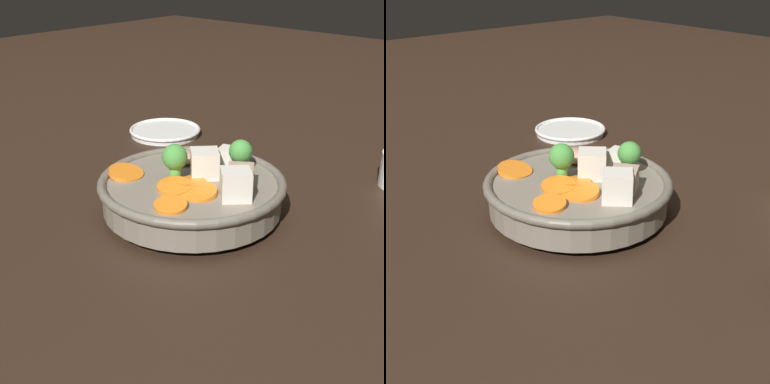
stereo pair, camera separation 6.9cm
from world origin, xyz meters
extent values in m
plane|color=black|center=(0.00, 0.00, 0.00)|extent=(3.00, 3.00, 0.00)
cylinder|color=slate|center=(0.00, 0.00, 0.01)|extent=(0.13, 0.13, 0.01)
cylinder|color=slate|center=(0.00, 0.00, 0.03)|extent=(0.23, 0.23, 0.04)
torus|color=#685F52|center=(0.00, 0.00, 0.05)|extent=(0.24, 0.24, 0.01)
cylinder|color=brown|center=(0.00, 0.00, 0.04)|extent=(0.22, 0.22, 0.02)
cylinder|color=orange|center=(0.03, -0.02, 0.05)|extent=(0.05, 0.05, 0.01)
cylinder|color=orange|center=(0.01, -0.01, 0.05)|extent=(0.05, 0.05, 0.01)
cylinder|color=orange|center=(0.03, -0.07, 0.05)|extent=(0.05, 0.05, 0.01)
cylinder|color=orange|center=(-0.05, 0.07, 0.05)|extent=(0.05, 0.05, 0.01)
cylinder|color=orange|center=(-0.08, -0.04, 0.05)|extent=(0.06, 0.06, 0.02)
cylinder|color=orange|center=(0.00, -0.03, 0.05)|extent=(0.06, 0.06, 0.01)
cylinder|color=#59B84C|center=(0.03, 0.07, 0.06)|extent=(0.01, 0.01, 0.02)
sphere|color=#47933D|center=(0.03, 0.07, 0.08)|extent=(0.03, 0.03, 0.03)
cylinder|color=#59B84C|center=(-0.02, -0.01, 0.06)|extent=(0.01, 0.01, 0.02)
sphere|color=#47933D|center=(-0.02, -0.01, 0.08)|extent=(0.03, 0.03, 0.03)
cube|color=silver|center=(0.00, 0.02, 0.06)|extent=(0.05, 0.05, 0.04)
cube|color=tan|center=(0.06, 0.02, 0.06)|extent=(0.04, 0.04, 0.03)
cube|color=silver|center=(0.07, 0.00, 0.06)|extent=(0.05, 0.05, 0.04)
cube|color=silver|center=(0.00, 0.07, 0.06)|extent=(0.03, 0.03, 0.03)
ellipsoid|color=#EA9E84|center=(-0.06, 0.04, 0.06)|extent=(0.06, 0.05, 0.02)
cylinder|color=white|center=(-0.25, 0.20, 0.01)|extent=(0.13, 0.13, 0.01)
torus|color=white|center=(-0.25, 0.20, 0.01)|extent=(0.13, 0.13, 0.01)
camera|label=1|loc=(0.43, -0.46, 0.33)|focal=50.00mm
camera|label=2|loc=(0.47, -0.41, 0.33)|focal=50.00mm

